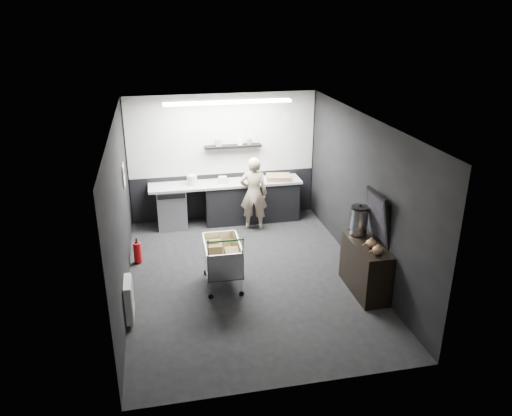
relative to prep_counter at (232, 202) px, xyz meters
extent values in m
plane|color=black|center=(-0.14, -2.42, -0.46)|extent=(5.50, 5.50, 0.00)
plane|color=silver|center=(-0.14, -2.42, 2.24)|extent=(5.50, 5.50, 0.00)
plane|color=black|center=(-0.14, 0.33, 0.89)|extent=(5.50, 0.00, 5.50)
plane|color=black|center=(-0.14, -5.17, 0.89)|extent=(5.50, 0.00, 5.50)
plane|color=black|center=(-2.14, -2.42, 0.89)|extent=(0.00, 5.50, 5.50)
plane|color=black|center=(1.86, -2.42, 0.89)|extent=(0.00, 5.50, 5.50)
cube|color=beige|center=(-0.14, 0.31, 1.39)|extent=(3.95, 0.02, 1.70)
cube|color=black|center=(-0.14, 0.31, 0.04)|extent=(3.95, 0.02, 1.00)
cube|color=black|center=(0.06, 0.20, 1.16)|extent=(1.20, 0.22, 0.04)
cylinder|color=silver|center=(1.26, 0.30, 1.69)|extent=(0.20, 0.03, 0.20)
cube|color=silver|center=(-2.12, -1.12, 1.09)|extent=(0.02, 0.30, 0.40)
cube|color=red|center=(-2.11, -1.12, 1.16)|extent=(0.02, 0.22, 0.10)
cube|color=silver|center=(-2.08, -3.32, -0.11)|extent=(0.10, 0.50, 0.60)
cube|color=white|center=(-0.14, -0.57, 2.21)|extent=(2.40, 0.20, 0.04)
cube|color=black|center=(0.41, 0.00, -0.03)|extent=(2.00, 0.56, 0.85)
cube|color=#A4A5A0|center=(-0.14, 0.00, 0.42)|extent=(3.20, 0.60, 0.05)
cube|color=#9EA0A5|center=(-1.29, 0.00, -0.03)|extent=(0.60, 0.58, 0.85)
cube|color=black|center=(-1.29, -0.30, 0.32)|extent=(0.56, 0.02, 0.10)
imported|color=beige|center=(0.37, -0.45, 0.32)|extent=(0.64, 0.51, 1.55)
cube|color=silver|center=(-0.59, -2.60, -0.13)|extent=(0.59, 0.90, 0.02)
cube|color=silver|center=(-0.86, -2.60, 0.09)|extent=(0.04, 0.89, 0.47)
cube|color=silver|center=(-0.31, -2.60, 0.09)|extent=(0.04, 0.89, 0.47)
cube|color=silver|center=(-0.59, -3.03, 0.09)|extent=(0.57, 0.03, 0.47)
cube|color=silver|center=(-0.59, -2.17, 0.09)|extent=(0.57, 0.03, 0.47)
cylinder|color=silver|center=(-0.83, -3.00, -0.28)|extent=(0.02, 0.02, 0.31)
cylinder|color=silver|center=(-0.34, -3.00, -0.28)|extent=(0.02, 0.02, 0.31)
cylinder|color=silver|center=(-0.83, -2.20, -0.28)|extent=(0.02, 0.02, 0.31)
cylinder|color=silver|center=(-0.34, -2.20, -0.28)|extent=(0.02, 0.02, 0.31)
cylinder|color=green|center=(-0.59, -3.09, 0.59)|extent=(0.57, 0.04, 0.03)
cube|color=olive|center=(-0.71, -2.50, 0.08)|extent=(0.26, 0.32, 0.40)
cube|color=olive|center=(-0.44, -2.73, 0.05)|extent=(0.24, 0.30, 0.36)
cylinder|color=black|center=(-0.83, -3.00, -0.42)|extent=(0.08, 0.03, 0.08)
cylinder|color=black|center=(-0.83, -2.20, -0.42)|extent=(0.08, 0.03, 0.08)
cylinder|color=black|center=(-0.34, -3.00, -0.42)|extent=(0.08, 0.03, 0.08)
cylinder|color=black|center=(-0.34, -2.20, -0.42)|extent=(0.08, 0.03, 0.08)
cube|color=black|center=(1.63, -3.26, -0.03)|extent=(0.42, 1.13, 0.85)
cylinder|color=silver|center=(1.63, -2.88, 0.62)|extent=(0.28, 0.28, 0.43)
cylinder|color=black|center=(1.63, -2.88, 0.86)|extent=(0.28, 0.28, 0.04)
sphere|color=black|center=(1.63, -2.88, 0.90)|extent=(0.05, 0.05, 0.05)
ellipsoid|color=brown|center=(1.63, -3.40, 0.46)|extent=(0.17, 0.17, 0.14)
ellipsoid|color=brown|center=(1.63, -3.63, 0.46)|extent=(0.17, 0.17, 0.14)
cube|color=black|center=(1.80, -3.21, 0.81)|extent=(0.20, 0.66, 0.84)
cube|color=black|center=(1.78, -3.21, 0.81)|extent=(0.14, 0.56, 0.72)
cylinder|color=red|center=(-1.99, -1.52, -0.25)|extent=(0.14, 0.14, 0.37)
cone|color=black|center=(-1.99, -1.52, -0.04)|extent=(0.09, 0.09, 0.06)
cylinder|color=black|center=(-1.99, -1.52, 0.00)|extent=(0.03, 0.03, 0.06)
cube|color=#896949|center=(0.99, -0.05, 0.49)|extent=(0.56, 0.46, 0.10)
cylinder|color=beige|center=(-0.83, 0.00, 0.55)|extent=(0.21, 0.21, 0.21)
cube|color=silver|center=(-0.21, -0.05, 0.51)|extent=(0.19, 0.16, 0.14)
camera|label=1|loc=(-1.53, -9.83, 3.86)|focal=35.00mm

